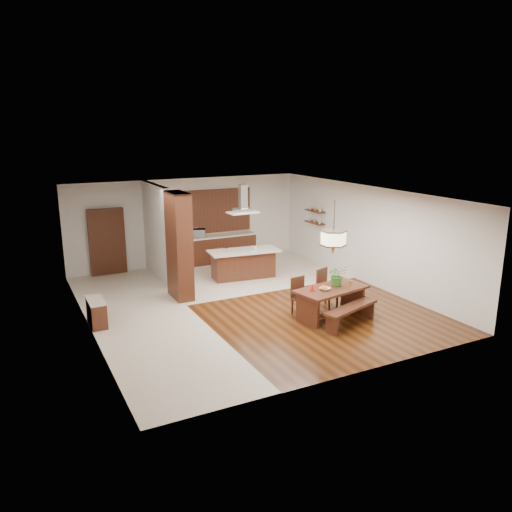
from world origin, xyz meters
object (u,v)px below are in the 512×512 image
dining_table (331,296)px  island_cup (255,248)px  dining_chair_right (328,289)px  range_hood (243,199)px  dining_bench (351,316)px  fruit_bowl (325,289)px  pendant_lantern (334,228)px  kitchen_island (243,264)px  dining_chair_left (302,297)px  hallway_console (97,312)px  foliage_plant (337,275)px  microwave (198,233)px

dining_table → island_cup: island_cup is taller
dining_chair_right → range_hood: (-0.80, 3.35, 1.96)m
dining_bench → fruit_bowl: bearing=122.0°
pendant_lantern → kitchen_island: pendant_lantern is taller
range_hood → dining_chair_left: bearing=-91.4°
hallway_console → dining_bench: bearing=-27.2°
hallway_console → foliage_plant: 5.84m
microwave → dining_bench: bearing=-56.0°
dining_bench → range_hood: range_hood is taller
microwave → island_cup: bearing=-41.2°
pendant_lantern → microwave: 6.30m
foliage_plant → microwave: foliage_plant is taller
pendant_lantern → kitchen_island: (-0.46, 3.97, -1.79)m
foliage_plant → dining_chair_left: bearing=156.6°
fruit_bowl → dining_bench: bearing=-58.0°
hallway_console → fruit_bowl: size_ratio=3.51×
dining_bench → foliage_plant: size_ratio=3.20×
hallway_console → dining_bench: (5.32, -2.73, -0.08)m
dining_chair_right → island_cup: size_ratio=8.61×
hallway_console → dining_bench: size_ratio=0.52×
pendant_lantern → hallway_console: bearing=158.1°
hallway_console → island_cup: size_ratio=7.53×
dining_bench → island_cup: 4.58m
dining_bench → hallway_console: bearing=152.8°
microwave → hallway_console: bearing=-112.2°
hallway_console → pendant_lantern: 5.93m
dining_chair_left → pendant_lantern: 1.91m
dining_chair_right → range_hood: size_ratio=1.12×
dining_chair_right → fruit_bowl: dining_chair_right is taller
hallway_console → dining_bench: 5.98m
hallway_console → dining_chair_right: size_ratio=0.87×
dining_table → pendant_lantern: pendant_lantern is taller
fruit_bowl → dining_chair_left: bearing=120.2°
dining_chair_left → microwave: size_ratio=1.86×
foliage_plant → pendant_lantern: bearing=-155.0°
dining_bench → foliage_plant: bearing=80.4°
dining_chair_left → dining_chair_right: dining_chair_right is taller
hallway_console → kitchen_island: size_ratio=0.39×
foliage_plant → microwave: 6.13m
fruit_bowl → island_cup: (0.14, 3.95, 0.15)m
kitchen_island → dining_chair_right: bearing=-70.2°
microwave → dining_table: bearing=-56.0°
foliage_plant → microwave: bearing=103.2°
dining_table → microwave: bearing=100.8°
dining_chair_left → range_hood: 4.05m
dining_table → foliage_plant: bearing=25.0°
dining_bench → kitchen_island: (-0.58, 4.62, 0.22)m
dining_bench → fruit_bowl: fruit_bowl is taller
hallway_console → microwave: bearing=44.6°
island_cup → dining_chair_right: bearing=-82.2°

